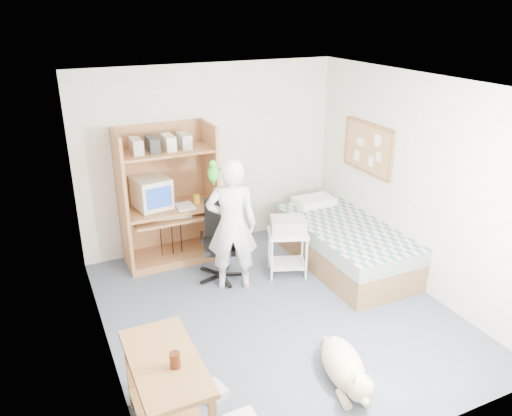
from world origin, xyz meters
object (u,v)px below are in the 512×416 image
Objects in this scene: printer_cart at (288,246)px; office_chair at (221,251)px; bed at (344,244)px; person at (232,225)px; side_desk at (167,387)px; dog at (345,367)px; computer_hutch at (168,201)px.

office_chair is at bearing 178.94° from printer_cart.
office_chair reaches higher than printer_cart.
office_chair is at bearing 165.82° from bed.
bed is 1.62m from person.
side_desk is 1.63m from dog.
side_desk is at bearing -100.03° from office_chair.
computer_hutch is 0.97m from office_chair.
computer_hutch is 0.89× the size of bed.
dog is at bearing -62.17° from office_chair.
side_desk is 0.96× the size of dog.
side_desk is at bearing -168.39° from dog.
office_chair is 0.55m from person.
office_chair is (1.29, 2.21, -0.15)m from side_desk.
side_desk is 2.34m from person.
person is (0.47, -1.03, -0.01)m from computer_hutch.
computer_hutch is 1.80× the size of side_desk.
bed is 2.27m from dog.
bed is at bearing -163.30° from person.
printer_cart is at bearing 42.67° from side_desk.
office_chair is at bearing 111.68° from dog.
person is at bearing 55.34° from side_desk.
computer_hutch is at bearing 73.86° from side_desk.
office_chair is 1.64× the size of printer_cart.
computer_hutch is at bearing 141.36° from office_chair.
person is at bearing 111.92° from dog.
computer_hutch reaches higher than office_chair.
bed reaches higher than dog.
printer_cart is at bearing -40.62° from computer_hutch.
bed is 3.39m from side_desk.
computer_hutch reaches higher than printer_cart.
office_chair is 0.83m from printer_cart.
bed is 3.41× the size of printer_cart.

